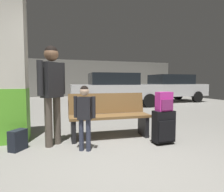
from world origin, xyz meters
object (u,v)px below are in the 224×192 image
object	(u,v)px
bench	(109,116)
parked_car_side	(169,87)
suitcase	(164,126)
adult	(52,85)
structural_pillar	(10,64)
child	(85,111)
backpack_bright	(164,102)
parked_car_near	(115,89)
backpack_dark_floor	(18,140)

from	to	relation	value
bench	parked_car_side	xyz separation A→B (m)	(5.17, 5.63, 0.36)
suitcase	adult	world-z (taller)	adult
structural_pillar	child	world-z (taller)	structural_pillar
bench	backpack_bright	world-z (taller)	backpack_bright
bench	parked_car_side	world-z (taller)	parked_car_side
bench	child	world-z (taller)	child
suitcase	parked_car_near	distance (m)	5.49
bench	backpack_bright	distance (m)	1.13
structural_pillar	backpack_dark_floor	distance (m)	1.43
child	backpack_dark_floor	bearing A→B (deg)	161.40
bench	suitcase	xyz separation A→B (m)	(0.83, -0.70, -0.12)
suitcase	parked_car_near	size ratio (longest dim) A/B	0.14
structural_pillar	bench	distance (m)	2.11
backpack_dark_floor	suitcase	bearing A→B (deg)	-9.80
suitcase	parked_car_near	xyz separation A→B (m)	(0.85, 5.40, 0.48)
suitcase	adult	bearing A→B (deg)	164.88
structural_pillar	adult	bearing A→B (deg)	-34.74
parked_car_side	child	bearing A→B (deg)	-132.64
parked_car_side	parked_car_near	xyz separation A→B (m)	(-3.49, -0.93, 0.00)
adult	parked_car_near	distance (m)	5.62
backpack_dark_floor	adult	bearing A→B (deg)	9.08
adult	child	bearing A→B (deg)	-42.08
suitcase	parked_car_side	distance (m)	7.69
structural_pillar	adult	xyz separation A→B (m)	(0.74, -0.51, -0.37)
parked_car_near	suitcase	bearing A→B (deg)	-98.97
adult	bench	bearing A→B (deg)	9.72
backpack_bright	adult	distance (m)	2.01
suitcase	parked_car_side	size ratio (longest dim) A/B	0.15
adult	backpack_dark_floor	bearing A→B (deg)	-170.92
child	parked_car_side	world-z (taller)	parked_car_side
bench	parked_car_near	world-z (taller)	parked_car_near
bench	backpack_bright	xyz separation A→B (m)	(0.83, -0.70, 0.33)
bench	adult	xyz separation A→B (m)	(-1.09, -0.19, 0.64)
backpack_bright	suitcase	bearing A→B (deg)	119.43
suitcase	adult	distance (m)	2.12
backpack_dark_floor	parked_car_side	world-z (taller)	parked_car_side
parked_car_side	parked_car_near	distance (m)	3.61
backpack_dark_floor	bench	bearing A→B (deg)	9.50
bench	adult	world-z (taller)	adult
structural_pillar	backpack_bright	xyz separation A→B (m)	(2.65, -1.03, -0.68)
backpack_bright	child	xyz separation A→B (m)	(-1.42, 0.07, -0.11)
bench	suitcase	size ratio (longest dim) A/B	2.69
backpack_dark_floor	parked_car_side	distance (m)	9.04
bench	child	xyz separation A→B (m)	(-0.60, -0.63, 0.21)
child	adult	size ratio (longest dim) A/B	0.61
structural_pillar	parked_car_near	bearing A→B (deg)	51.31
bench	structural_pillar	bearing A→B (deg)	169.95
structural_pillar	bench	size ratio (longest dim) A/B	1.80
structural_pillar	adult	distance (m)	0.97
structural_pillar	parked_car_side	size ratio (longest dim) A/B	0.70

